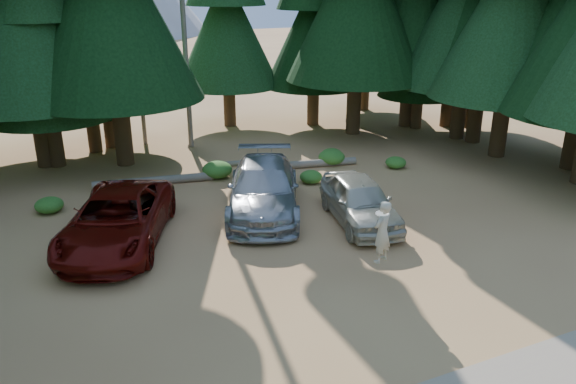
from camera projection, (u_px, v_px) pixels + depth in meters
name	position (u px, v px, depth m)	size (l,w,h in m)	color
ground	(301.00, 283.00, 15.57)	(160.00, 160.00, 0.00)	#A36E45
forest_belt_north	(173.00, 146.00, 28.35)	(36.00, 7.00, 22.00)	black
snag_front	(184.00, 23.00, 26.10)	(0.24, 0.24, 12.00)	#6C6257
snag_back	(136.00, 43.00, 26.96)	(0.20, 0.20, 10.00)	#6C6257
red_pickup	(117.00, 219.00, 17.59)	(2.78, 6.04, 1.68)	#600C08
silver_minivan_center	(264.00, 189.00, 20.06)	(2.47, 6.07, 1.76)	#A3A6AB
silver_minivan_right	(360.00, 201.00, 19.22)	(1.86, 4.62, 1.57)	beige
frisbee_player	(382.00, 232.00, 15.34)	(0.77, 0.66, 1.79)	beige
log_left	(154.00, 181.00, 22.94)	(0.34, 0.34, 4.83)	#6C6257
log_mid	(255.00, 162.00, 25.51)	(0.24, 0.24, 2.94)	#6C6257
log_right	(300.00, 164.00, 24.99)	(0.33, 0.33, 5.17)	#6C6257
shrub_far_left	(49.00, 205.00, 20.20)	(1.00, 1.00, 0.55)	#2F6F21
shrub_left	(124.00, 202.00, 20.50)	(0.94, 0.94, 0.52)	#2F6F21
shrub_center_left	(217.00, 170.00, 23.73)	(1.27, 1.27, 0.70)	#2F6F21
shrub_center_right	(311.00, 177.00, 23.14)	(0.94, 0.94, 0.52)	#2F6F21
shrub_right	(332.00, 154.00, 26.04)	(0.99, 0.99, 0.54)	#2F6F21
shrub_far_right	(332.00, 157.00, 25.46)	(1.20, 1.20, 0.66)	#2F6F21
shrub_edge_east	(396.00, 162.00, 24.97)	(0.92, 0.92, 0.50)	#2F6F21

